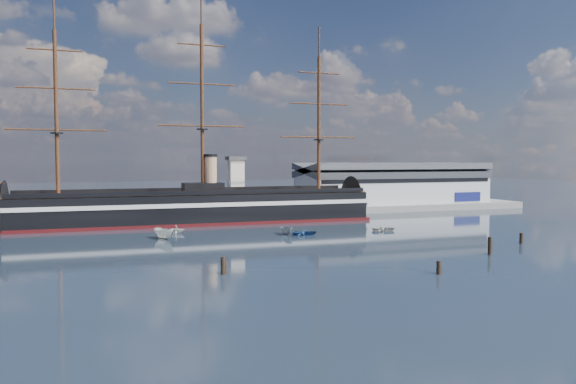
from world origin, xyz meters
name	(u,v)px	position (x,y,z in m)	size (l,w,h in m)	color
ground	(261,231)	(0.00, 40.00, 0.00)	(600.00, 600.00, 0.00)	#1D242F
quay	(257,215)	(10.00, 76.00, 0.00)	(180.00, 18.00, 2.00)	slate
warehouse	(393,184)	(58.00, 80.00, 7.98)	(63.00, 21.00, 11.60)	#B7BABC
quay_tower	(236,182)	(3.00, 73.00, 9.75)	(5.00, 5.00, 15.00)	silver
warship	(188,208)	(-12.86, 60.00, 4.04)	(113.08, 18.50, 53.94)	black
motorboat_a	(164,239)	(-22.42, 34.35, 0.00)	(7.09, 2.60, 2.83)	white
motorboat_b	(305,235)	(6.66, 29.94, 0.00)	(3.35, 1.34, 1.56)	navy
motorboat_c	(287,235)	(3.15, 31.69, 0.00)	(5.42, 1.99, 2.17)	gray
motorboat_d	(177,233)	(-18.52, 42.63, 0.00)	(5.42, 2.35, 1.99)	silver
motorboat_e	(384,231)	(26.08, 30.19, 0.00)	(3.28, 1.31, 1.53)	beige
piling_near_left	(223,274)	(-19.52, -4.10, 0.00)	(0.64, 0.64, 3.20)	black
piling_near_mid	(439,274)	(9.05, -14.62, 0.00)	(0.64, 0.64, 2.61)	black
piling_near_right	(490,255)	(27.01, -3.79, 0.00)	(0.64, 0.64, 3.73)	black
piling_far_right	(521,243)	(41.45, 4.52, 0.00)	(0.64, 0.64, 2.73)	black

